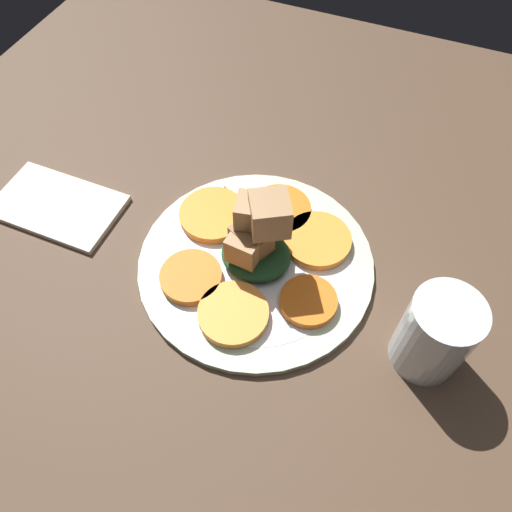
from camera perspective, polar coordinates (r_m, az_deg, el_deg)
The scene contains 12 objects.
table_slab at distance 65.51cm, azimuth -0.00°, elevation -1.53°, with size 120.00×120.00×2.00cm, color #4C3828.
plate at distance 64.24cm, azimuth -0.00°, elevation -0.79°, with size 30.13×30.13×1.05cm.
carrot_slice_0 at distance 65.38cm, azimuth 7.02°, elevation 1.82°, with size 8.84×8.84×1.14cm, color orange.
carrot_slice_1 at distance 68.10cm, azimuth 2.52°, elevation 5.32°, with size 8.48×8.48×1.14cm, color orange.
carrot_slice_2 at distance 67.73cm, azimuth -4.93°, elevation 4.74°, with size 9.11×9.11×1.14cm, color orange.
carrot_slice_3 at distance 62.27cm, azimuth -7.46°, elevation -2.37°, with size 7.75×7.75×1.14cm, color orange.
carrot_slice_4 at distance 59.27cm, azimuth -2.62°, elevation -6.60°, with size 8.47×8.47×1.14cm, color orange.
carrot_slice_5 at distance 60.33cm, azimuth 6.00°, elevation -5.16°, with size 6.97×6.97×1.14cm, color orange.
center_pile at distance 60.27cm, azimuth 0.01°, elevation 2.18°, with size 8.87×8.75×11.40cm.
fork at distance 67.24cm, azimuth 2.48°, elevation 3.92°, with size 18.21×8.47×0.40cm.
water_glass at distance 57.14cm, azimuth 19.81°, elevation -8.43°, with size 7.68×7.68×10.89cm.
napkin at distance 75.47cm, azimuth -21.74°, elevation 5.38°, with size 17.51×10.50×0.80cm.
Camera 1 is at (-13.54, 32.71, 56.12)cm, focal length 35.00 mm.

